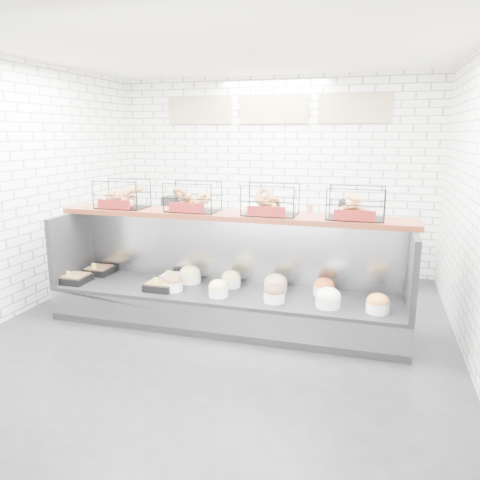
% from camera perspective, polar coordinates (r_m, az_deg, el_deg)
% --- Properties ---
extents(ground, '(5.50, 5.50, 0.00)m').
position_cam_1_polar(ground, '(5.23, -2.80, -11.37)').
color(ground, black).
rests_on(ground, ground).
extents(room_shell, '(5.02, 5.51, 3.01)m').
position_cam_1_polar(room_shell, '(5.34, -0.90, 11.94)').
color(room_shell, white).
rests_on(room_shell, ground).
extents(display_case, '(4.00, 0.90, 1.20)m').
position_cam_1_polar(display_case, '(5.40, -1.59, -6.77)').
color(display_case, black).
rests_on(display_case, ground).
extents(bagel_shelf, '(4.10, 0.50, 0.40)m').
position_cam_1_polar(bagel_shelf, '(5.31, -1.11, 4.54)').
color(bagel_shelf, '#4E1E10').
rests_on(bagel_shelf, display_case).
extents(prep_counter, '(4.00, 0.60, 1.20)m').
position_cam_1_polar(prep_counter, '(7.30, 3.30, -0.41)').
color(prep_counter, '#93969B').
rests_on(prep_counter, ground).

